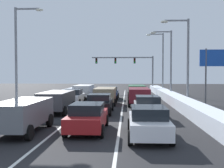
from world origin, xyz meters
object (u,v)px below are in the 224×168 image
Objects in this scene: sedan_red_center_lane_nearest at (88,117)px; street_lamp_right_far at (161,58)px; sedan_white_right_lane_nearest at (148,122)px; suv_green_right_lane_fourth at (137,91)px; suv_charcoal_left_lane_second at (57,100)px; street_lamp_right_near at (184,54)px; traffic_light_gantry at (131,64)px; street_lamp_right_mid at (168,58)px; suv_silver_left_lane_fourth at (84,90)px; roadside_sign_right at (217,64)px; suv_tan_center_lane_third at (105,94)px; sedan_silver_right_lane_second at (147,106)px; suv_gray_left_lane_nearest at (22,113)px; street_lamp_left_mid at (20,49)px; sedan_navy_center_lane_fourth at (110,93)px; suv_maroon_right_lane_third at (139,95)px; sedan_white_left_lane_third at (73,97)px; sedan_black_center_lane_second at (100,103)px.

sedan_red_center_lane_nearest is 29.40m from street_lamp_right_far.
suv_green_right_lane_fourth is (0.09, 20.31, 0.25)m from sedan_white_right_lane_nearest.
street_lamp_right_near reaches higher than suv_charcoal_left_lane_second.
suv_green_right_lane_fourth reaches higher than sedan_white_right_lane_nearest.
street_lamp_right_mid is (4.38, -14.65, 0.27)m from traffic_light_gantry.
traffic_light_gantry is (6.01, 15.26, 3.72)m from suv_silver_left_lane_fourth.
street_lamp_right_far is 1.69× the size of roadside_sign_right.
roadside_sign_right is at bearing -2.71° from suv_tan_center_lane_third.
sedan_white_right_lane_nearest is 15.90m from roadside_sign_right.
traffic_light_gantry is (-0.80, 29.21, 3.97)m from sedan_silver_right_lane_second.
suv_silver_left_lane_fourth is (0.12, 19.65, 0.00)m from suv_gray_left_lane_nearest.
street_lamp_right_mid is 17.73m from street_lamp_left_mid.
sedan_red_center_lane_nearest is 0.41× the size of traffic_light_gantry.
sedan_red_center_lane_nearest is at bearing -89.68° from suv_tan_center_lane_third.
suv_maroon_right_lane_third is at bearing -63.72° from sedan_navy_center_lane_fourth.
sedan_white_right_lane_nearest is 1.00× the size of sedan_white_left_lane_third.
street_lamp_right_near is at bearing 58.34° from sedan_silver_right_lane_second.
suv_charcoal_left_lane_second is at bearing -156.86° from street_lamp_right_near.
street_lamp_right_near is (10.62, -7.77, 3.87)m from suv_silver_left_lane_fourth.
suv_charcoal_left_lane_second is at bearing 116.84° from sedan_red_center_lane_nearest.
sedan_white_right_lane_nearest is at bearing -50.80° from suv_charcoal_left_lane_second.
sedan_navy_center_lane_fourth is at bearing 116.28° from suv_maroon_right_lane_third.
suv_tan_center_lane_third is at bearing -91.12° from sedan_navy_center_lane_fourth.
street_lamp_right_near reaches higher than traffic_light_gantry.
sedan_red_center_lane_nearest and sedan_white_left_lane_third have the same top height.
sedan_silver_right_lane_second and sedan_white_left_lane_third have the same top height.
suv_green_right_lane_fourth is 6.49m from suv_silver_left_lane_fourth.
street_lamp_right_mid reaches higher than street_lamp_right_near.
street_lamp_left_mid is (-4.30, 10.51, 4.35)m from suv_gray_left_lane_nearest.
suv_silver_left_lane_fourth is (-3.25, 19.11, 0.25)m from sedan_red_center_lane_nearest.
street_lamp_right_far is (0.10, 8.38, 0.47)m from street_lamp_right_mid.
street_lamp_right_near reaches higher than suv_tan_center_lane_third.
street_lamp_right_mid reaches higher than suv_maroon_right_lane_third.
suv_maroon_right_lane_third reaches higher than sedan_red_center_lane_nearest.
suv_silver_left_lane_fourth is at bearing 64.19° from street_lamp_left_mid.
sedan_navy_center_lane_fourth is at bearing -177.18° from suv_green_right_lane_fourth.
street_lamp_right_far is at bearing 102.21° from roadside_sign_right.
suv_silver_left_lane_fourth is at bearing 116.81° from suv_tan_center_lane_third.
sedan_black_center_lane_second is 6.03m from suv_tan_center_lane_third.
street_lamp_left_mid is at bearing 157.49° from sedan_black_center_lane_second.
suv_green_right_lane_fourth and suv_gray_left_lane_nearest have the same top height.
suv_charcoal_left_lane_second is 15.43m from roadside_sign_right.
street_lamp_left_mid reaches higher than sedan_white_right_lane_nearest.
street_lamp_right_near is at bearing -89.54° from street_lamp_right_far.
suv_charcoal_left_lane_second reaches higher than sedan_navy_center_lane_fourth.
sedan_white_right_lane_nearest is at bearing -46.19° from street_lamp_left_mid.
sedan_black_center_lane_second is at bearing 1.23° from suv_charcoal_left_lane_second.
suv_green_right_lane_fourth is 1.09× the size of sedan_red_center_lane_nearest.
street_lamp_left_mid is (-7.71, -8.88, 4.61)m from sedan_navy_center_lane_fourth.
sedan_white_right_lane_nearest is 0.54× the size of street_lamp_right_mid.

